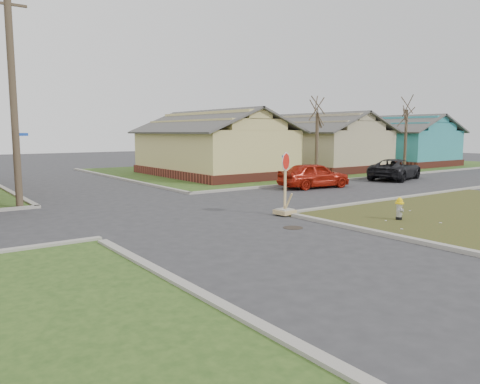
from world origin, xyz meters
TOP-DOWN VIEW (x-y plane):
  - ground at (0.00, 0.00)m, footprint 120.00×120.00m
  - verge_far_right at (22.00, 18.00)m, footprint 37.00×19.00m
  - curbs at (0.00, 5.00)m, footprint 80.00×40.00m
  - manhole at (2.20, -0.50)m, footprint 0.64×0.64m
  - side_house_yellow at (10.00, 16.50)m, footprint 7.60×11.60m
  - side_house_tan at (20.00, 16.50)m, footprint 7.60×11.60m
  - side_house_teal at (30.00, 16.50)m, footprint 7.60×11.60m
  - utility_pole at (-4.20, 8.90)m, footprint 1.80×0.28m
  - tree_mid_right at (14.00, 10.20)m, footprint 0.22×0.22m
  - tree_far_right at (24.00, 10.50)m, footprint 0.22×0.22m
  - fire_hydrant at (6.00, -1.80)m, footprint 0.30×0.30m
  - stop_sign at (3.51, 1.39)m, footprint 0.66×0.64m
  - red_sedan at (10.55, 6.96)m, footprint 4.34×2.18m
  - dark_pickup at (18.17, 7.14)m, footprint 5.31×3.58m

SIDE VIEW (x-z plane):
  - ground at x=0.00m, z-range 0.00..0.00m
  - curbs at x=0.00m, z-range -0.06..0.06m
  - manhole at x=2.20m, z-range 0.00..0.01m
  - verge_far_right at x=22.00m, z-range 0.00..0.05m
  - fire_hydrant at x=6.00m, z-range 0.09..0.88m
  - stop_sign at x=3.51m, z-range -0.61..1.71m
  - dark_pickup at x=18.17m, z-range 0.00..1.35m
  - red_sedan at x=10.55m, z-range 0.00..1.42m
  - tree_mid_right at x=14.00m, z-range 0.05..4.25m
  - side_house_yellow at x=10.00m, z-range -0.16..4.54m
  - side_house_tan at x=20.00m, z-range -0.16..4.54m
  - side_house_teal at x=30.00m, z-range -0.16..4.54m
  - tree_far_right at x=24.00m, z-range 0.05..4.81m
  - utility_pole at x=-4.20m, z-range 0.16..9.16m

